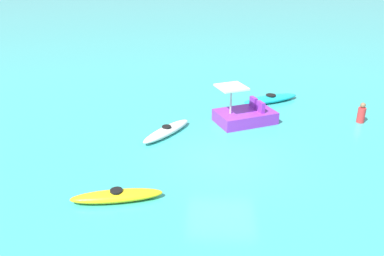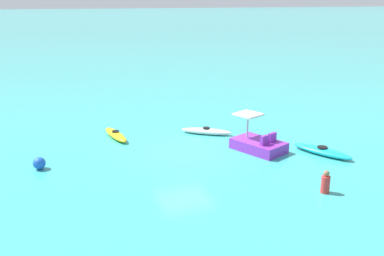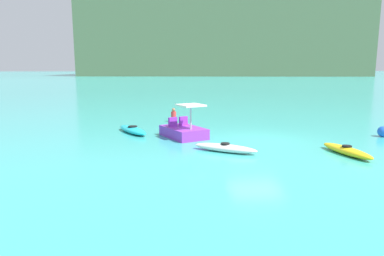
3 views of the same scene
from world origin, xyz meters
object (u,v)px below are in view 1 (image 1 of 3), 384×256
object	(u,v)px
kayak_yellow	(117,196)
kayak_cyan	(271,99)
kayak_white	(167,131)
pedal_boat_purple	(245,115)
person_near_shore	(361,114)

from	to	relation	value
kayak_yellow	kayak_cyan	bearing A→B (deg)	146.76
kayak_cyan	kayak_yellow	distance (m)	10.26
kayak_white	pedal_boat_purple	size ratio (longest dim) A/B	0.92
kayak_yellow	pedal_boat_purple	size ratio (longest dim) A/B	0.97
kayak_cyan	pedal_boat_purple	xyz separation A→B (m)	(2.54, -1.46, 0.17)
kayak_cyan	person_near_shore	xyz separation A→B (m)	(2.36, 3.46, 0.22)
kayak_white	person_near_shore	size ratio (longest dim) A/B	2.91
kayak_yellow	pedal_boat_purple	xyz separation A→B (m)	(-6.03, 4.17, 0.17)
kayak_white	kayak_cyan	world-z (taller)	same
kayak_white	kayak_yellow	bearing A→B (deg)	-12.13
person_near_shore	kayak_white	bearing A→B (deg)	-78.92
kayak_cyan	person_near_shore	world-z (taller)	person_near_shore
pedal_boat_purple	person_near_shore	bearing A→B (deg)	92.16
kayak_yellow	kayak_white	bearing A→B (deg)	167.87
kayak_cyan	person_near_shore	size ratio (longest dim) A/B	3.33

